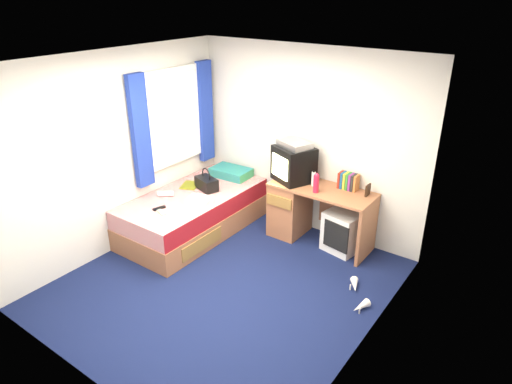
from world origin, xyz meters
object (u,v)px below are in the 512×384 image
Objects in this scene: pink_water_bottle at (316,184)px; handbag at (207,183)px; picture_frame at (368,190)px; water_bottle at (166,194)px; remote_control at (159,208)px; crt_tv at (294,164)px; bed at (194,213)px; aerosol_can at (313,179)px; storage_cube at (344,231)px; vcr at (295,144)px; towel at (199,202)px; pillow at (231,172)px; desk at (302,207)px; magazine at (190,185)px; colour_swatch_fan at (160,211)px; white_heels at (358,296)px.

pink_water_bottle is 0.59× the size of handbag.
water_bottle is (-2.26, -1.11, -0.24)m from picture_frame.
crt_tv is at bearing 64.14° from remote_control.
bed is 1.48m from crt_tv.
pink_water_bottle reaches higher than aerosol_can.
water_bottle is (-2.05, -0.99, 0.32)m from storage_cube.
vcr is 0.58m from pink_water_bottle.
towel is at bearing -139.43° from aerosol_can.
crt_tv reaches higher than pillow.
pink_water_bottle is 0.20m from aerosol_can.
handbag is at bearing 120.32° from towel.
storage_cube is 2.80× the size of aerosol_can.
towel is (-0.78, -0.93, -0.65)m from vcr.
pink_water_bottle is 1.36× the size of remote_control.
desk is 1.55m from magazine.
pillow is at bearing -160.84° from vcr.
water_bottle is at bearing -103.09° from handbag.
bed is 0.40m from magazine.
bed is 1.70m from pink_water_bottle.
desk is at bearing 48.42° from colour_swatch_fan.
handbag is 0.28m from magazine.
white_heels is (2.11, 0.11, -0.55)m from towel.
bed is at bearing -91.89° from pillow.
bed is at bearing 178.07° from white_heels.
magazine is 0.82m from colour_swatch_fan.
towel is 0.63m from magazine.
aerosol_can is 0.91× the size of water_bottle.
bed is 14.29× the size of picture_frame.
remote_control is (0.20, -0.30, -0.03)m from water_bottle.
colour_swatch_fan is (0.25, -0.78, -0.00)m from magazine.
aerosol_can is at bearing 45.17° from colour_swatch_fan.
remote_control is (-1.52, -1.14, -0.31)m from pink_water_bottle.
water_bottle is (-0.52, -0.06, -0.01)m from towel.
pillow is 0.55m from handbag.
water_bottle is at bearing -153.16° from picture_frame.
bed is 10.94× the size of aerosol_can.
storage_cube is 1.82m from towel.
white_heels is (2.37, -0.85, -0.56)m from pillow.
towel reaches higher than water_bottle.
towel is at bearing -106.31° from crt_tv.
aerosol_can is (0.14, -0.00, 0.44)m from desk.
magazine is (-0.27, -0.04, -0.08)m from handbag.
vcr is 1.38m from towel.
towel is 1.77× the size of remote_control.
crt_tv is at bearing -179.88° from desk.
white_heels is at bearing 10.34° from handbag.
pink_water_bottle is 1.78m from magazine.
vcr is 1.41× the size of towel.
remote_control is at bearing -134.24° from desk.
towel is at bearing -147.32° from pink_water_bottle.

